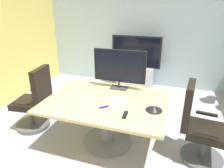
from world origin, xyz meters
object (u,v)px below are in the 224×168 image
(office_chair_right, at_px, (199,130))
(remote_control, at_px, (125,115))
(wall_display_unit, at_px, (135,71))
(conference_phone, at_px, (154,108))
(tv_monitor, at_px, (119,67))
(conference_table, at_px, (107,111))
(office_chair_left, at_px, (35,104))

(office_chair_right, height_order, remote_control, office_chair_right)
(wall_display_unit, height_order, conference_phone, wall_display_unit)
(office_chair_right, bearing_deg, conference_phone, 109.86)
(tv_monitor, distance_m, remote_control, 0.94)
(conference_table, relative_size, office_chair_right, 1.58)
(conference_phone, bearing_deg, tv_monitor, 137.95)
(office_chair_right, height_order, wall_display_unit, wall_display_unit)
(conference_table, relative_size, wall_display_unit, 1.32)
(office_chair_left, bearing_deg, wall_display_unit, 145.51)
(office_chair_right, bearing_deg, remote_control, 118.85)
(conference_table, bearing_deg, office_chair_right, 1.84)
(remote_control, bearing_deg, tv_monitor, 107.98)
(office_chair_left, distance_m, conference_phone, 1.99)
(tv_monitor, relative_size, wall_display_unit, 0.64)
(office_chair_right, xyz_separation_m, remote_control, (-0.91, -0.38, 0.28))
(office_chair_right, relative_size, remote_control, 6.41)
(tv_monitor, xyz_separation_m, conference_phone, (0.64, -0.57, -0.33))
(wall_display_unit, distance_m, remote_control, 2.70)
(tv_monitor, distance_m, wall_display_unit, 1.95)
(office_chair_right, relative_size, tv_monitor, 1.30)
(tv_monitor, xyz_separation_m, remote_control, (0.31, -0.81, -0.35))
(office_chair_left, relative_size, office_chair_right, 1.00)
(office_chair_left, distance_m, office_chair_right, 2.56)
(wall_display_unit, bearing_deg, conference_table, -88.76)
(office_chair_left, bearing_deg, remote_control, 71.89)
(conference_table, xyz_separation_m, remote_control, (0.36, -0.34, 0.19))
(tv_monitor, relative_size, conference_phone, 3.82)
(office_chair_left, bearing_deg, office_chair_right, 84.51)
(conference_table, xyz_separation_m, conference_phone, (0.69, -0.10, 0.21))
(office_chair_left, height_order, tv_monitor, tv_monitor)
(office_chair_left, bearing_deg, tv_monitor, 103.13)
(conference_phone, height_order, remote_control, conference_phone)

